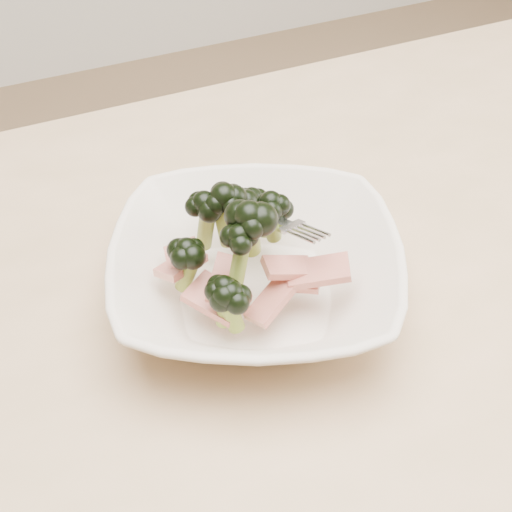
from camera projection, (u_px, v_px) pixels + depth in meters
dining_table at (318, 364)px, 0.71m from camera, size 1.20×0.80×0.75m
broccoli_dish at (254, 266)px, 0.62m from camera, size 0.33×0.33×0.12m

